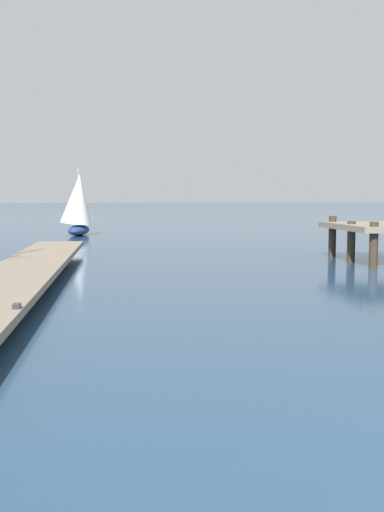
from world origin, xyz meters
TOP-DOWN VIEW (x-y plane):
  - floating_dock at (-5.02, 13.06)m, footprint 3.98×22.23m
  - distant_sailboat at (-2.91, 34.87)m, footprint 2.37×3.70m

SIDE VIEW (x-z plane):
  - floating_dock at x=-5.02m, z-range 0.10..0.63m
  - distant_sailboat at x=-2.91m, z-range -0.24..3.74m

